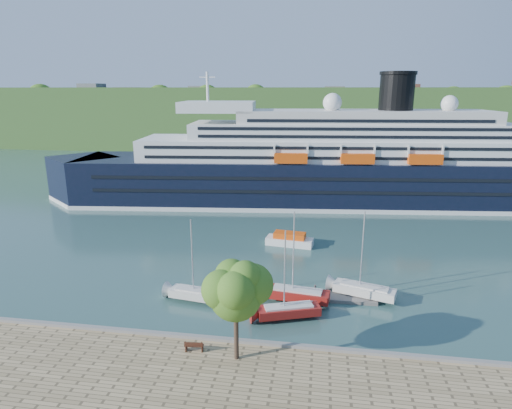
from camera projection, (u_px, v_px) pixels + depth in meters
The scene contains 12 objects.
ground at pixel (246, 351), 39.75m from camera, with size 400.00×400.00×0.00m, color #2F534F.
far_hillside at pixel (308, 118), 174.86m from camera, with size 400.00×50.00×24.00m, color #3A5B24.
quay_coping at pixel (245, 341), 39.26m from camera, with size 220.00×0.50×0.30m, color slate.
cruise_ship at pixel (331, 139), 88.03m from camera, with size 120.05×17.48×26.96m, color black, non-canonical shape.
park_bench at pixel (194, 345), 37.99m from camera, with size 1.74×0.72×1.12m, color #4D2516, non-canonical shape.
promenade_tree at pixel (236, 307), 35.77m from camera, with size 5.96×5.96×9.87m, color #35641A, non-canonical shape.
floating_pontoon at pixel (298, 295), 50.11m from camera, with size 18.10×2.21×0.40m, color slate, non-canonical shape.
sailboat_white_near at pixel (197, 264), 47.71m from camera, with size 7.25×2.01×9.37m, color silver, non-canonical shape.
sailboat_red at pixel (298, 261), 47.38m from camera, with size 7.96×2.21×10.28m, color maroon, non-canonical shape.
sailboat_white_far at pixel (367, 258), 48.42m from camera, with size 7.74×2.15×10.00m, color silver, non-canonical shape.
tender_launch at pixel (290, 239), 66.43m from camera, with size 7.32×2.50×2.02m, color #E04B0D, non-canonical shape.
sailboat_extra at pixel (289, 278), 44.05m from camera, with size 7.32×2.03×9.46m, color maroon, non-canonical shape.
Camera 1 is at (6.28, -34.22, 23.60)m, focal length 30.00 mm.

